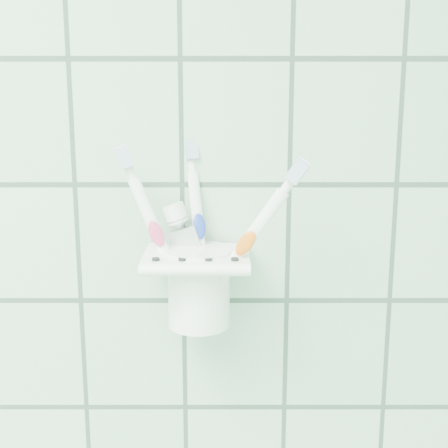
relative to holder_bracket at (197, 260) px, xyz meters
name	(u,v)px	position (x,y,z in m)	size (l,w,h in m)	color
holder_bracket	(197,260)	(0.00, 0.00, 0.00)	(0.11, 0.10, 0.04)	white
cup	(199,284)	(0.00, 0.00, -0.03)	(0.08, 0.08, 0.09)	white
toothbrush_pink	(192,229)	(-0.01, 0.00, 0.04)	(0.08, 0.02, 0.20)	white
toothbrush_blue	(207,230)	(0.01, -0.01, 0.03)	(0.03, 0.07, 0.20)	white
toothbrush_orange	(190,225)	(-0.01, -0.01, 0.04)	(0.11, 0.04, 0.21)	white
toothpaste_tube	(209,249)	(0.01, 0.02, 0.01)	(0.07, 0.03, 0.14)	silver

